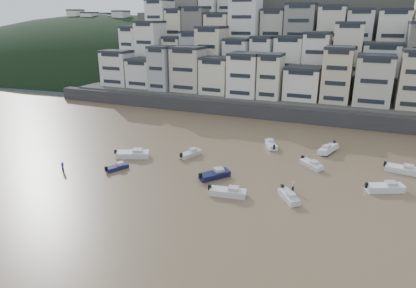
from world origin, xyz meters
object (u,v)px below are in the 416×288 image
at_px(boat_c, 215,174).
at_px(boat_d, 385,186).
at_px(boat_k, 133,153).
at_px(boat_f, 191,153).
at_px(person_blue, 63,167).
at_px(person_pink, 293,186).
at_px(boat_b, 289,195).
at_px(boat_a, 228,191).
at_px(boat_i, 328,148).
at_px(boat_h, 271,144).
at_px(boat_g, 403,168).
at_px(boat_e, 311,164).
at_px(boat_j, 117,167).

bearing_deg(boat_c, boat_d, -41.47).
height_order(boat_c, boat_k, boat_k).
height_order(boat_c, boat_f, boat_c).
height_order(person_blue, person_pink, same).
bearing_deg(boat_b, boat_a, -111.08).
height_order(boat_c, boat_i, boat_i).
bearing_deg(boat_c, boat_k, 117.75).
xyz_separation_m(boat_a, boat_h, (0.69, 23.18, -0.05)).
xyz_separation_m(person_blue, person_pink, (36.69, 7.28, 0.00)).
xyz_separation_m(boat_g, boat_k, (-44.94, -11.31, 0.10)).
relative_size(boat_c, boat_e, 1.12).
height_order(boat_b, boat_c, boat_c).
height_order(boat_j, person_pink, person_pink).
height_order(boat_h, boat_j, boat_h).
relative_size(boat_h, person_blue, 3.09).
xyz_separation_m(boat_k, person_blue, (-7.16, -9.88, -0.01)).
bearing_deg(person_pink, person_blue, -168.78).
bearing_deg(boat_b, boat_k, -135.97).
height_order(boat_a, boat_d, boat_d).
height_order(boat_k, person_blue, boat_k).
xyz_separation_m(boat_j, boat_k, (-0.73, 5.77, 0.32)).
xyz_separation_m(boat_d, boat_i, (-9.45, 14.08, 0.03)).
distance_m(boat_i, person_blue, 47.82).
bearing_deg(boat_g, boat_j, -151.08).
bearing_deg(boat_i, boat_d, 51.05).
height_order(boat_c, boat_g, boat_g).
bearing_deg(boat_g, boat_d, -100.85).
relative_size(boat_e, boat_g, 0.87).
height_order(boat_h, person_pink, person_pink).
relative_size(boat_a, boat_k, 0.88).
bearing_deg(boat_k, boat_b, -35.14).
bearing_deg(boat_i, person_pink, 8.24).
xyz_separation_m(boat_i, boat_j, (-31.85, -22.51, -0.28)).
height_order(boat_b, boat_f, boat_f).
bearing_deg(boat_a, boat_e, 50.25).
height_order(boat_h, boat_i, boat_i).
relative_size(boat_f, boat_g, 0.88).
height_order(boat_a, person_blue, person_blue).
bearing_deg(boat_c, boat_a, -104.52).
bearing_deg(person_blue, boat_h, 41.16).
bearing_deg(boat_i, boat_a, -7.80).
relative_size(boat_f, boat_i, 0.82).
relative_size(boat_g, boat_i, 0.93).
bearing_deg(person_pink, boat_b, -90.55).
height_order(boat_f, person_blue, person_blue).
bearing_deg(boat_i, boat_k, -45.62).
bearing_deg(boat_d, boat_g, 46.39).
relative_size(boat_e, boat_h, 0.93).
xyz_separation_m(boat_h, boat_j, (-21.18, -21.30, -0.17)).
xyz_separation_m(boat_b, boat_g, (15.44, 16.86, 0.11)).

